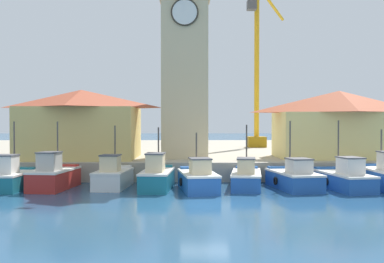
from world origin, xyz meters
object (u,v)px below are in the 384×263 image
object	(u,v)px
fishing_boat_far_left	(10,178)
fishing_boat_right_outer	(344,178)
fishing_boat_mid_right	(246,177)
port_crane_near	(257,83)
fishing_boat_right_inner	(294,178)
warehouse_left	(82,123)
dock_worker_near_tower	(105,149)
fishing_boat_mid_left	(157,177)
warehouse_right	(339,123)
fishing_boat_left_inner	(113,176)
fishing_boat_center	(198,179)
clock_tower	(185,52)
fishing_boat_left_outer	(54,176)

from	to	relation	value
fishing_boat_far_left	fishing_boat_right_outer	xyz separation A→B (m)	(20.71, -0.12, -0.04)
fishing_boat_mid_right	port_crane_near	world-z (taller)	port_crane_near
fishing_boat_right_inner	warehouse_left	xyz separation A→B (m)	(-15.00, 7.29, 3.41)
fishing_boat_far_left	dock_worker_near_tower	size ratio (longest dim) A/B	2.67
fishing_boat_mid_right	fishing_boat_mid_left	bearing A→B (deg)	-174.52
fishing_boat_right_inner	warehouse_right	distance (m)	9.78
fishing_boat_left_inner	fishing_boat_mid_left	xyz separation A→B (m)	(2.85, -0.62, 0.04)
fishing_boat_center	dock_worker_near_tower	world-z (taller)	fishing_boat_center
fishing_boat_center	port_crane_near	world-z (taller)	port_crane_near
fishing_boat_mid_right	fishing_boat_far_left	bearing A→B (deg)	-177.64
fishing_boat_right_inner	dock_worker_near_tower	world-z (taller)	fishing_boat_right_inner
fishing_boat_right_outer	clock_tower	size ratio (longest dim) A/B	0.30
fishing_boat_mid_left	fishing_boat_right_inner	distance (m)	8.58
fishing_boat_far_left	port_crane_near	world-z (taller)	port_crane_near
fishing_boat_right_outer	warehouse_right	distance (m)	8.73
dock_worker_near_tower	fishing_boat_center	bearing A→B (deg)	-39.33
fishing_boat_far_left	fishing_boat_left_outer	world-z (taller)	fishing_boat_far_left
fishing_boat_right_outer	dock_worker_near_tower	distance (m)	16.65
fishing_boat_mid_left	fishing_boat_right_outer	world-z (taller)	fishing_boat_right_outer
fishing_boat_mid_left	port_crane_near	distance (m)	26.17
port_crane_near	dock_worker_near_tower	size ratio (longest dim) A/B	11.46
warehouse_right	port_crane_near	world-z (taller)	port_crane_near
fishing_boat_far_left	fishing_boat_mid_left	size ratio (longest dim) A/B	0.89
fishing_boat_left_outer	fishing_boat_mid_right	distance (m)	12.12
fishing_boat_right_inner	dock_worker_near_tower	size ratio (longest dim) A/B	3.14
fishing_boat_center	warehouse_right	bearing A→B (deg)	35.35
fishing_boat_left_inner	port_crane_near	distance (m)	26.86
warehouse_left	port_crane_near	bearing A→B (deg)	43.76
fishing_boat_mid_left	warehouse_left	xyz separation A→B (m)	(-6.43, 7.37, 3.32)
fishing_boat_mid_left	dock_worker_near_tower	distance (m)	6.61
fishing_boat_left_outer	port_crane_near	xyz separation A→B (m)	(16.30, 22.78, 7.85)
fishing_boat_mid_right	fishing_boat_center	bearing A→B (deg)	-160.65
fishing_boat_left_inner	fishing_boat_center	distance (m)	5.52
fishing_boat_left_outer	port_crane_near	distance (m)	29.09
fishing_boat_far_left	fishing_boat_right_outer	size ratio (longest dim) A/B	0.81
fishing_boat_far_left	fishing_boat_right_inner	bearing A→B (deg)	0.45
fishing_boat_mid_right	fishing_boat_right_outer	distance (m)	6.02
fishing_boat_far_left	clock_tower	bearing A→B (deg)	35.80
fishing_boat_left_outer	fishing_boat_center	bearing A→B (deg)	-4.46
warehouse_right	fishing_boat_far_left	bearing A→B (deg)	-161.74
fishing_boat_mid_left	fishing_boat_center	xyz separation A→B (m)	(2.54, -0.55, -0.07)
fishing_boat_left_inner	fishing_boat_mid_left	world-z (taller)	fishing_boat_left_inner
fishing_boat_mid_left	fishing_boat_center	world-z (taller)	fishing_boat_mid_left
fishing_boat_left_outer	fishing_boat_center	distance (m)	9.04
port_crane_near	dock_worker_near_tower	distance (m)	23.68
fishing_boat_right_outer	fishing_boat_mid_right	bearing A→B (deg)	173.07
fishing_boat_right_inner	warehouse_left	world-z (taller)	warehouse_left
fishing_boat_right_inner	fishing_boat_right_outer	world-z (taller)	fishing_boat_right_outer
fishing_boat_center	warehouse_left	world-z (taller)	warehouse_left
dock_worker_near_tower	clock_tower	bearing A→B (deg)	25.37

